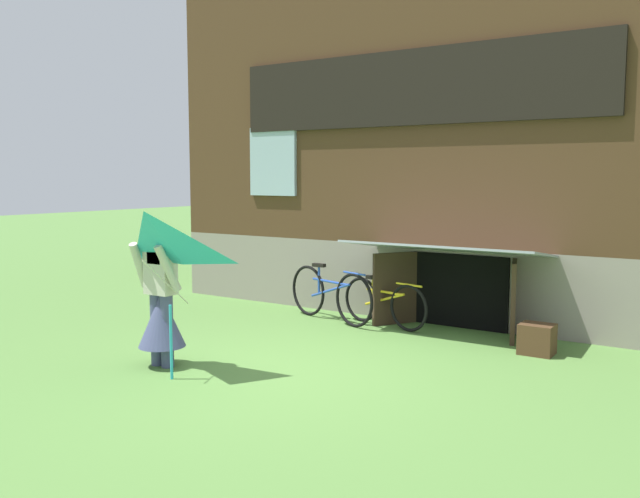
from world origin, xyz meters
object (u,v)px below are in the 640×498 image
at_px(bicycle_blue, 330,294).
at_px(person, 161,306).
at_px(kite, 145,256).
at_px(wooden_crate, 537,339).
at_px(bicycle_yellow, 384,302).

bearing_deg(bicycle_blue, person, -77.86).
height_order(person, bicycle_blue, person).
distance_m(kite, wooden_crate, 4.62).
distance_m(person, wooden_crate, 4.39).
relative_size(bicycle_yellow, wooden_crate, 3.84).
relative_size(person, bicycle_blue, 0.92).
xyz_separation_m(kite, wooden_crate, (2.94, 3.37, -1.14)).
bearing_deg(wooden_crate, bicycle_blue, 176.01).
xyz_separation_m(person, bicycle_yellow, (1.12, 3.13, -0.33)).
distance_m(person, kite, 0.95).
height_order(person, kite, kite).
relative_size(person, kite, 0.98).
relative_size(kite, bicycle_blue, 0.95).
bearing_deg(bicycle_yellow, kite, -87.26).
height_order(kite, bicycle_yellow, kite).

